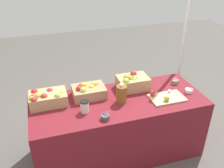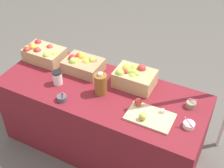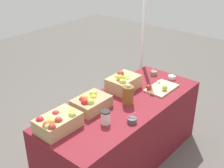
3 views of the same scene
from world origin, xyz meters
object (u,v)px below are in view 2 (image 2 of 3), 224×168
(apple_crate_left, at_px, (43,53))
(apple_crate_middle, at_px, (83,64))
(sample_bowl_mid, at_px, (62,98))
(apple_crate_right, at_px, (134,77))
(sample_bowl_near, at_px, (191,104))
(sample_bowl_far, at_px, (189,125))
(cider_jug, at_px, (101,84))
(coffee_cup, at_px, (57,78))
(cutting_board_front, at_px, (148,115))

(apple_crate_left, xyz_separation_m, apple_crate_middle, (0.45, 0.03, -0.01))
(sample_bowl_mid, bearing_deg, apple_crate_right, 45.54)
(apple_crate_middle, height_order, sample_bowl_near, apple_crate_middle)
(apple_crate_right, xyz_separation_m, sample_bowl_far, (0.59, -0.28, -0.07))
(apple_crate_right, distance_m, cider_jug, 0.31)
(apple_crate_middle, height_order, coffee_cup, apple_crate_middle)
(apple_crate_left, relative_size, cider_jug, 1.77)
(cutting_board_front, height_order, coffee_cup, coffee_cup)
(apple_crate_middle, height_order, apple_crate_right, apple_crate_right)
(apple_crate_left, bearing_deg, sample_bowl_far, -8.48)
(sample_bowl_near, bearing_deg, sample_bowl_mid, -157.24)
(apple_crate_left, height_order, coffee_cup, apple_crate_left)
(cider_jug, height_order, coffee_cup, cider_jug)
(apple_crate_left, xyz_separation_m, sample_bowl_far, (1.57, -0.23, -0.06))
(apple_crate_middle, relative_size, cutting_board_front, 0.94)
(apple_crate_middle, bearing_deg, apple_crate_left, -176.07)
(sample_bowl_far, relative_size, cider_jug, 0.45)
(sample_bowl_mid, distance_m, cider_jug, 0.35)
(apple_crate_right, xyz_separation_m, sample_bowl_near, (0.54, -0.05, -0.06))
(coffee_cup, bearing_deg, apple_crate_right, 25.19)
(sample_bowl_mid, distance_m, coffee_cup, 0.24)
(apple_crate_left, distance_m, sample_bowl_mid, 0.67)
(sample_bowl_mid, relative_size, sample_bowl_far, 0.94)
(cutting_board_front, height_order, sample_bowl_mid, sample_bowl_mid)
(sample_bowl_near, xyz_separation_m, cider_jug, (-0.76, -0.18, 0.07))
(apple_crate_right, bearing_deg, apple_crate_left, -177.38)
(apple_crate_left, bearing_deg, apple_crate_right, 2.62)
(cider_jug, relative_size, coffee_cup, 1.67)
(apple_crate_middle, xyz_separation_m, cutting_board_front, (0.79, -0.30, -0.05))
(sample_bowl_near, bearing_deg, sample_bowl_far, -78.16)
(apple_crate_middle, xyz_separation_m, sample_bowl_near, (1.07, -0.03, -0.04))
(sample_bowl_far, bearing_deg, apple_crate_middle, 166.69)
(apple_crate_middle, xyz_separation_m, sample_bowl_mid, (0.06, -0.46, -0.05))
(coffee_cup, bearing_deg, apple_crate_left, 144.35)
(apple_crate_right, relative_size, sample_bowl_mid, 3.82)
(coffee_cup, bearing_deg, sample_bowl_mid, -46.77)
(apple_crate_middle, bearing_deg, sample_bowl_near, -1.81)
(cutting_board_front, bearing_deg, coffee_cup, 178.47)
(cider_jug, bearing_deg, apple_crate_middle, 145.12)
(apple_crate_right, height_order, coffee_cup, apple_crate_right)
(sample_bowl_mid, height_order, cider_jug, cider_jug)
(apple_crate_left, bearing_deg, sample_bowl_near, -0.11)
(apple_crate_left, bearing_deg, apple_crate_middle, 3.93)
(cutting_board_front, xyz_separation_m, sample_bowl_near, (0.28, 0.27, 0.01))
(apple_crate_left, xyz_separation_m, apple_crate_right, (0.97, 0.04, 0.01))
(apple_crate_right, bearing_deg, sample_bowl_near, -4.98)
(cider_jug, bearing_deg, apple_crate_left, 166.21)
(sample_bowl_far, xyz_separation_m, coffee_cup, (-1.22, -0.02, 0.04))
(apple_crate_left, distance_m, coffee_cup, 0.43)
(sample_bowl_mid, xyz_separation_m, cider_jug, (0.25, 0.24, 0.07))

